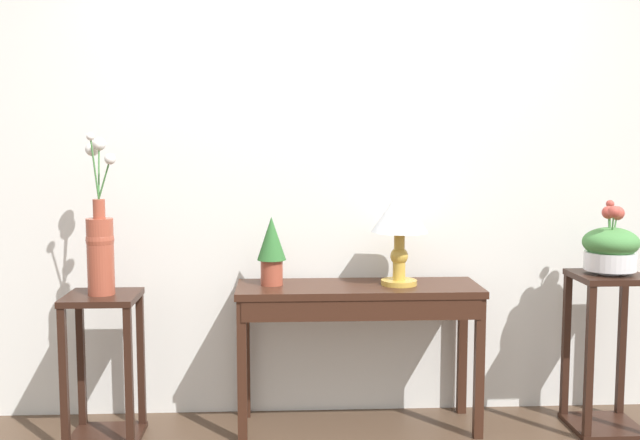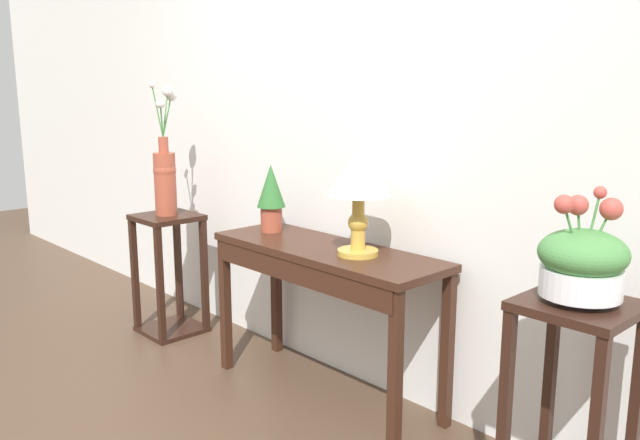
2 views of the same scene
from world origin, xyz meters
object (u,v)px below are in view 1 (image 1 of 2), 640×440
at_px(pedestal_stand_left, 104,368).
at_px(pedestal_stand_right, 606,352).
at_px(table_lamp, 400,218).
at_px(potted_plant_on_console, 272,247).
at_px(flower_vase_tall_left, 100,242).
at_px(planter_bowl_wide_right, 611,247).
at_px(console_table, 359,307).

bearing_deg(pedestal_stand_left, pedestal_stand_right, 0.50).
relative_size(table_lamp, pedestal_stand_left, 0.65).
height_order(potted_plant_on_console, pedestal_stand_left, potted_plant_on_console).
distance_m(flower_vase_tall_left, planter_bowl_wide_right, 2.49).
bearing_deg(pedestal_stand_left, table_lamp, 4.23).
distance_m(console_table, table_lamp, 0.49).
bearing_deg(pedestal_stand_right, potted_plant_on_console, 176.07).
xyz_separation_m(pedestal_stand_right, planter_bowl_wide_right, (0.00, 0.00, 0.53)).
height_order(table_lamp, potted_plant_on_console, table_lamp).
distance_m(pedestal_stand_right, planter_bowl_wide_right, 0.53).
height_order(potted_plant_on_console, pedestal_stand_right, potted_plant_on_console).
xyz_separation_m(console_table, table_lamp, (0.20, 0.02, 0.44)).
height_order(table_lamp, planter_bowl_wide_right, table_lamp).
height_order(potted_plant_on_console, planter_bowl_wide_right, planter_bowl_wide_right).
relative_size(console_table, flower_vase_tall_left, 1.58).
xyz_separation_m(console_table, planter_bowl_wide_right, (1.24, -0.06, 0.30)).
bearing_deg(potted_plant_on_console, flower_vase_tall_left, -170.65).
xyz_separation_m(table_lamp, flower_vase_tall_left, (-1.45, -0.10, -0.10)).
distance_m(flower_vase_tall_left, pedestal_stand_right, 2.55).
relative_size(potted_plant_on_console, pedestal_stand_right, 0.43).
bearing_deg(pedestal_stand_right, table_lamp, 175.30).
bearing_deg(table_lamp, pedestal_stand_right, -4.70).
relative_size(pedestal_stand_left, planter_bowl_wide_right, 1.99).
relative_size(pedestal_stand_right, planter_bowl_wide_right, 2.20).
distance_m(console_table, planter_bowl_wide_right, 1.28).
xyz_separation_m(console_table, potted_plant_on_console, (-0.43, 0.05, 0.30)).
bearing_deg(console_table, potted_plant_on_console, 172.94).
relative_size(console_table, planter_bowl_wide_right, 3.34).
bearing_deg(pedestal_stand_right, planter_bowl_wide_right, 11.27).
height_order(console_table, pedestal_stand_right, pedestal_stand_right).
distance_m(pedestal_stand_left, flower_vase_tall_left, 0.62).
relative_size(table_lamp, flower_vase_tall_left, 0.62).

